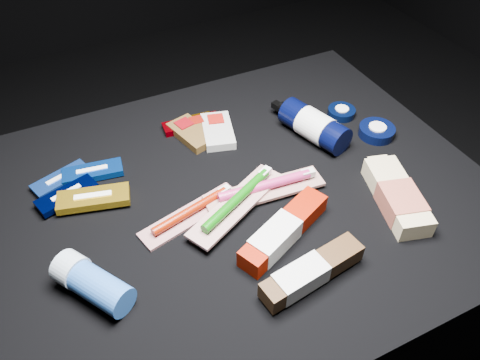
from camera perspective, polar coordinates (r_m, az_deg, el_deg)
name	(u,v)px	position (r m, az deg, el deg)	size (l,w,h in m)	color
ground	(236,303)	(1.23, -0.44, -14.73)	(3.00, 3.00, 0.00)	black
cloth_table	(236,255)	(1.06, -0.50, -9.13)	(0.98, 0.78, 0.40)	black
luna_bar_0	(61,179)	(1.00, -20.97, 0.08)	(0.12, 0.08, 0.01)	#1B49AE
luna_bar_1	(93,172)	(0.99, -17.52, 0.94)	(0.12, 0.06, 0.02)	#0A3B9C
luna_bar_2	(67,195)	(0.95, -20.34, -1.74)	(0.12, 0.07, 0.02)	#010630
luna_bar_3	(94,198)	(0.92, -17.42, -2.14)	(0.14, 0.08, 0.02)	gold
clif_bar_0	(191,132)	(1.05, -6.01, 5.82)	(0.09, 0.13, 0.02)	#4C3517
clif_bar_1	(217,130)	(1.05, -2.76, 6.16)	(0.09, 0.13, 0.02)	#A7A9A2
clif_bar_2	(199,129)	(1.05, -4.96, 6.22)	(0.06, 0.11, 0.02)	tan
power_bar	(195,123)	(1.07, -5.55, 6.92)	(0.13, 0.05, 0.02)	#6D0006
lotion_bottle	(314,126)	(1.03, 9.02, 6.56)	(0.11, 0.21, 0.07)	black
cream_tin_upper	(341,112)	(1.13, 12.26, 8.11)	(0.06, 0.06, 0.02)	black
cream_tin_lower	(377,131)	(1.08, 16.32, 5.75)	(0.08, 0.08, 0.02)	black
bodywash_bottle	(397,197)	(0.93, 18.61, -1.99)	(0.11, 0.20, 0.04)	#D1BD8C
deodorant_stick	(92,283)	(0.79, -17.61, -11.85)	(0.12, 0.14, 0.06)	#2758A7
toothbrush_pack_0	(192,212)	(0.87, -5.87, -3.92)	(0.21, 0.10, 0.02)	#B4AFA9
toothbrush_pack_1	(266,188)	(0.90, 3.23, -0.95)	(0.24, 0.07, 0.03)	#B2ADA7
toothbrush_pack_2	(238,201)	(0.87, -0.28, -2.59)	(0.23, 0.15, 0.03)	silver
toothpaste_carton_red	(281,233)	(0.82, 5.02, -6.43)	(0.21, 0.12, 0.04)	#871100
toothpaste_carton_green	(308,274)	(0.77, 8.32, -11.23)	(0.19, 0.07, 0.04)	#37220F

